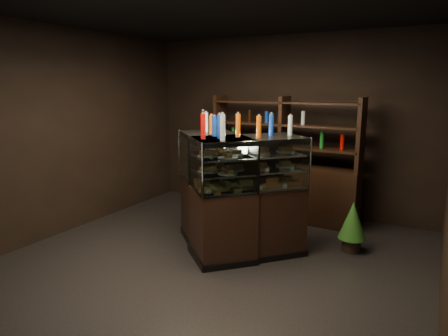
% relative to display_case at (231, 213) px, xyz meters
% --- Properties ---
extents(ground, '(5.00, 5.00, 0.00)m').
position_rel_display_case_xyz_m(ground, '(-0.03, -0.40, -0.51)').
color(ground, black).
rests_on(ground, ground).
extents(room_shell, '(5.02, 5.02, 3.01)m').
position_rel_display_case_xyz_m(room_shell, '(-0.03, -0.40, 1.43)').
color(room_shell, black).
rests_on(room_shell, ground).
extents(display_case, '(1.95, 1.53, 1.55)m').
position_rel_display_case_xyz_m(display_case, '(0.00, 0.00, 0.00)').
color(display_case, black).
rests_on(display_case, ground).
extents(food_display, '(1.50, 1.06, 0.47)m').
position_rel_display_case_xyz_m(food_display, '(0.00, -0.01, 0.63)').
color(food_display, '#BF7344').
rests_on(food_display, display_case).
extents(bottles_top, '(1.32, 0.92, 0.30)m').
position_rel_display_case_xyz_m(bottles_top, '(-0.00, 0.00, 1.16)').
color(bottles_top, '#B20C0A').
rests_on(bottles_top, display_case).
extents(potted_conifer, '(0.36, 0.36, 0.77)m').
position_rel_display_case_xyz_m(potted_conifer, '(1.42, 0.74, -0.07)').
color(potted_conifer, black).
rests_on(potted_conifer, ground).
extents(back_shelving, '(2.49, 0.52, 2.00)m').
position_rel_display_case_xyz_m(back_shelving, '(0.09, 1.65, 0.09)').
color(back_shelving, black).
rests_on(back_shelving, ground).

